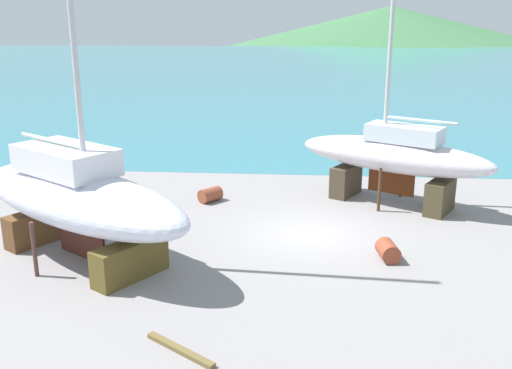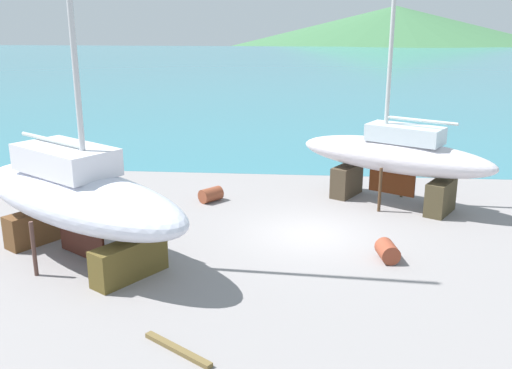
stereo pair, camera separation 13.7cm
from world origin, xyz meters
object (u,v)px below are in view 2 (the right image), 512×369
sailboat_small_center (77,196)px  barrel_by_slipway (211,195)px  barrel_tar_black (387,251)px  barrel_rust_near (24,191)px  sailboat_large_starboard (394,156)px  worker (389,154)px

sailboat_small_center → barrel_by_slipway: (3.08, 5.90, -1.72)m
barrel_tar_black → barrel_by_slipway: (-6.31, 5.28, -0.01)m
barrel_rust_near → barrel_by_slipway: size_ratio=0.86×
sailboat_large_starboard → worker: sailboat_large_starboard is taller
sailboat_large_starboard → barrel_rust_near: sailboat_large_starboard is taller
barrel_by_slipway → barrel_tar_black: bearing=-40.0°
barrel_rust_near → barrel_by_slipway: barrel_rust_near is taller
sailboat_small_center → barrel_tar_black: (9.38, 0.61, -1.71)m
sailboat_large_starboard → sailboat_small_center: size_ratio=0.84×
sailboat_large_starboard → barrel_tar_black: sailboat_large_starboard is taller
worker → barrel_rust_near: size_ratio=2.12×
sailboat_large_starboard → barrel_rust_near: 14.83m
worker → barrel_rust_near: worker is taller
barrel_rust_near → sailboat_large_starboard: bearing=2.9°
barrel_tar_black → sailboat_large_starboard: bearing=81.0°
sailboat_small_center → sailboat_large_starboard: bearing=64.9°
sailboat_large_starboard → barrel_rust_near: size_ratio=16.07×
sailboat_large_starboard → worker: bearing=-65.7°
sailboat_large_starboard → sailboat_small_center: 11.99m
worker → barrel_by_slipway: worker is taller
worker → sailboat_large_starboard: bearing=83.5°
sailboat_small_center → worker: size_ratio=9.00×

